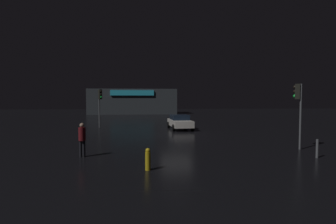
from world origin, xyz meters
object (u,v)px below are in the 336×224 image
Objects in this scene: traffic_signal_main at (298,100)px; pedestrian at (82,137)px; fire_hydrant at (148,159)px; traffic_signal_opposite at (100,100)px; car_near at (180,122)px; store_building at (133,102)px.

pedestrian is at bearing -175.66° from traffic_signal_main.
pedestrian is 4.20m from fire_hydrant.
fire_hydrant is at bearing -39.46° from pedestrian.
traffic_signal_opposite reaches higher than car_near.
traffic_signal_opposite is (-13.31, 12.53, -0.01)m from traffic_signal_main.
traffic_signal_opposite is at bearing -94.46° from store_building.
store_building is 43.46m from fire_hydrant.
car_near is 2.61× the size of pedestrian.
traffic_signal_main is 4.18× the size of fire_hydrant.
traffic_signal_opposite is at bearing 96.27° from pedestrian.
traffic_signal_opposite is at bearing 106.27° from fire_hydrant.
car_near is 13.07m from pedestrian.
store_building reaches higher than pedestrian.
car_near is 4.92× the size of fire_hydrant.
store_building is 40.72m from pedestrian.
traffic_signal_opposite is 4.37× the size of fire_hydrant.
fire_hydrant is at bearing -73.73° from traffic_signal_opposite.
fire_hydrant is (-8.61, -3.55, -2.41)m from traffic_signal_main.
fire_hydrant is (3.22, -2.65, -0.54)m from pedestrian.
car_near is at bearing 117.16° from traffic_signal_main.
traffic_signal_opposite is at bearing 165.32° from car_near.
traffic_signal_opposite is 0.89× the size of car_near.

